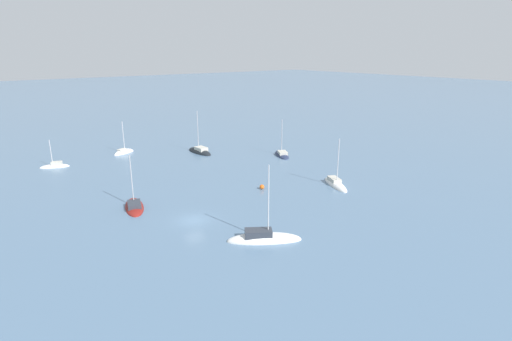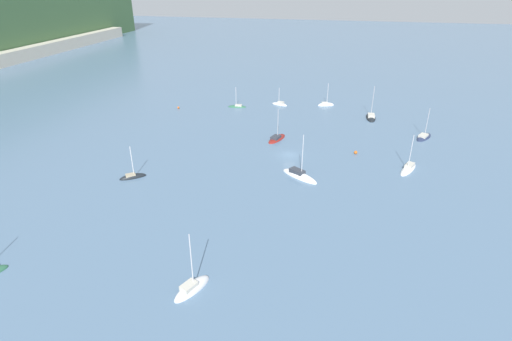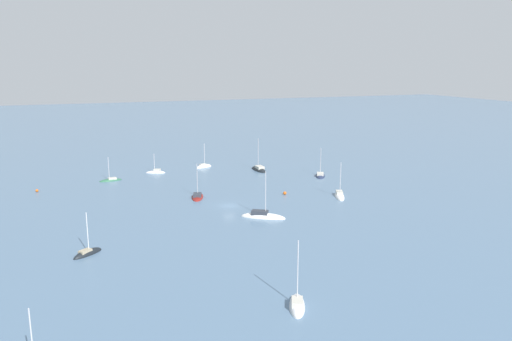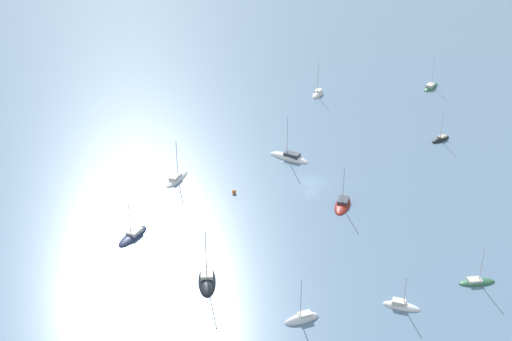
{
  "view_description": "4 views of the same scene",
  "coord_description": "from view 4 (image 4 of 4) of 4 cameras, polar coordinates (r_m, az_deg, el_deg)",
  "views": [
    {
      "loc": [
        -42.91,
        23.1,
        21.33
      ],
      "look_at": [
        7.31,
        -15.96,
        2.09
      ],
      "focal_mm": 28.0,
      "sensor_mm": 36.0,
      "label": 1
    },
    {
      "loc": [
        -82.21,
        -10.72,
        36.88
      ],
      "look_at": [
        -15.98,
        4.16,
        3.38
      ],
      "focal_mm": 28.0,
      "sensor_mm": 36.0,
      "label": 2
    },
    {
      "loc": [
        -95.95,
        31.15,
        29.24
      ],
      "look_at": [
        16.1,
        -12.27,
        3.41
      ],
      "focal_mm": 35.0,
      "sensor_mm": 36.0,
      "label": 3
    },
    {
      "loc": [
        117.81,
        -14.51,
        62.59
      ],
      "look_at": [
        2.47,
        -10.61,
        3.84
      ],
      "focal_mm": 50.0,
      "sensor_mm": 36.0,
      "label": 4
    }
  ],
  "objects": [
    {
      "name": "mooring_buoy_0",
      "position": [
        129.66,
        -1.76,
        -1.71
      ],
      "size": [
        0.76,
        0.76,
        0.76
      ],
      "color": "orange",
      "rests_on": "ground_plane"
    },
    {
      "name": "sailboat_2",
      "position": [
        126.91,
        6.94,
        -2.74
      ],
      "size": [
        7.8,
        4.67,
        8.15
      ],
      "rotation": [
        0.0,
        0.0,
        5.97
      ],
      "color": "maroon",
      "rests_on": "ground_plane"
    },
    {
      "name": "sailboat_10",
      "position": [
        175.91,
        4.95,
        6.07
      ],
      "size": [
        6.29,
        4.29,
        9.5
      ],
      "rotation": [
        0.0,
        0.0,
        5.85
      ],
      "color": "silver",
      "rests_on": "ground_plane"
    },
    {
      "name": "sailboat_1",
      "position": [
        135.42,
        -6.35,
        -0.68
      ],
      "size": [
        7.77,
        4.99,
        8.58
      ],
      "rotation": [
        0.0,
        0.0,
        2.72
      ],
      "color": "white",
      "rests_on": "ground_plane"
    },
    {
      "name": "sailboat_5",
      "position": [
        118.85,
        -9.82,
        -5.19
      ],
      "size": [
        7.52,
        5.54,
        8.17
      ],
      "rotation": [
        0.0,
        0.0,
        5.79
      ],
      "color": "#232D4C",
      "rests_on": "ground_plane"
    },
    {
      "name": "sailboat_9",
      "position": [
        104.01,
        11.53,
        -10.59
      ],
      "size": [
        3.49,
        5.55,
        5.93
      ],
      "rotation": [
        0.0,
        0.0,
        1.21
      ],
      "color": "silver",
      "rests_on": "ground_plane"
    },
    {
      "name": "sailboat_0",
      "position": [
        111.44,
        17.24,
        -8.55
      ],
      "size": [
        2.55,
        5.81,
        6.71
      ],
      "rotation": [
        0.0,
        0.0,
        1.68
      ],
      "color": "#2D6647",
      "rests_on": "ground_plane"
    },
    {
      "name": "sailboat_3",
      "position": [
        185.37,
        13.81,
        6.49
      ],
      "size": [
        7.28,
        6.09,
        8.27
      ],
      "rotation": [
        0.0,
        0.0,
        2.52
      ],
      "color": "#2D6647",
      "rests_on": "ground_plane"
    },
    {
      "name": "sailboat_6",
      "position": [
        99.96,
        3.7,
        -11.8
      ],
      "size": [
        3.31,
        5.35,
        7.82
      ],
      "rotation": [
        0.0,
        0.0,
        5.07
      ],
      "color": "silver",
      "rests_on": "ground_plane"
    },
    {
      "name": "ground_plane",
      "position": [
        134.19,
        4.5,
        -0.92
      ],
      "size": [
        600.0,
        600.0,
        0.0
      ],
      "primitive_type": "plane",
      "color": "slate"
    },
    {
      "name": "sailboat_7",
      "position": [
        155.69,
        14.56,
        2.39
      ],
      "size": [
        4.45,
        5.19,
        7.54
      ],
      "rotation": [
        0.0,
        0.0,
        5.36
      ],
      "color": "black",
      "rests_on": "ground_plane"
    },
    {
      "name": "sailboat_4",
      "position": [
        107.11,
        -3.94,
        -8.78
      ],
      "size": [
        7.95,
        2.88,
        9.93
      ],
      "rotation": [
        0.0,
        0.0,
        0.03
      ],
      "color": "black",
      "rests_on": "ground_plane"
    },
    {
      "name": "sailboat_8",
      "position": [
        142.82,
        2.67,
        1.01
      ],
      "size": [
        6.79,
        8.55,
        10.17
      ],
      "rotation": [
        0.0,
        0.0,
        4.12
      ],
      "color": "white",
      "rests_on": "ground_plane"
    }
  ]
}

